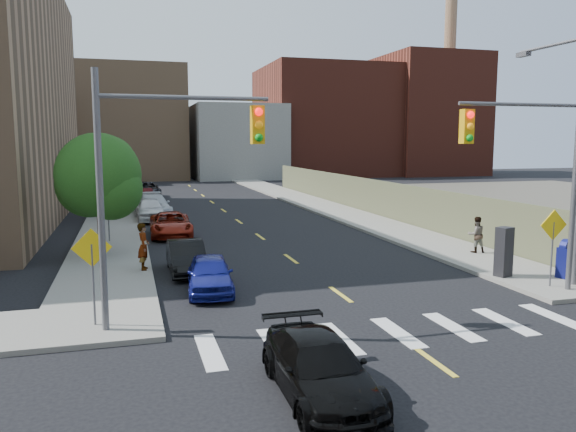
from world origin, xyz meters
TOP-DOWN VIEW (x-y plane):
  - ground at (0.00, 0.00)m, footprint 160.00×160.00m
  - sidewalk_nw at (-7.75, 41.50)m, footprint 3.50×73.00m
  - sidewalk_ne at (7.75, 41.50)m, footprint 3.50×73.00m
  - fence_north at (9.60, 28.00)m, footprint 0.12×44.00m
  - gravel_lot at (28.00, 30.00)m, footprint 36.00×42.00m
  - bg_bldg_west at (-22.00, 70.00)m, footprint 14.00×18.00m
  - bg_bldg_midwest at (-6.00, 72.00)m, footprint 14.00×16.00m
  - bg_bldg_center at (8.00, 70.00)m, footprint 12.00×16.00m
  - bg_bldg_east at (22.00, 72.00)m, footprint 18.00×18.00m
  - bg_bldg_fareast at (38.00, 70.00)m, footprint 14.00×16.00m
  - smokestack at (42.00, 70.00)m, footprint 1.80×1.80m
  - signal_nw at (-5.98, 6.00)m, footprint 4.59×0.30m
  - signal_ne at (5.98, 6.00)m, footprint 4.59×0.30m
  - streetlight_ne at (8.20, 6.90)m, footprint 0.25×3.70m
  - warn_sign_nw at (-7.80, 6.50)m, footprint 1.06×0.06m
  - warn_sign_ne at (7.20, 6.50)m, footprint 1.06×0.06m
  - warn_sign_midwest at (-7.80, 20.00)m, footprint 1.06×0.06m
  - tree_west_near at (-8.00, 16.05)m, footprint 3.66×3.64m
  - tree_west_far at (-8.00, 31.05)m, footprint 3.66×3.64m
  - parked_car_blue at (-4.20, 9.54)m, footprint 1.87×3.87m
  - parked_car_black at (-4.68, 12.65)m, footprint 1.37×3.85m
  - parked_car_red at (-4.63, 21.54)m, footprint 2.28×4.76m
  - parked_car_silver at (-5.24, 29.88)m, footprint 2.59×5.53m
  - parked_car_white at (-5.50, 27.93)m, footprint 1.88×4.44m
  - parked_car_maroon at (-5.50, 38.87)m, footprint 1.66×3.81m
  - parked_car_grey at (-5.27, 42.88)m, footprint 2.58×5.42m
  - black_sedan at (-3.20, 0.97)m, footprint 1.71×4.19m
  - mailbox at (8.63, 7.36)m, footprint 0.68×0.58m
  - payphone at (6.55, 8.19)m, footprint 0.66×0.59m
  - pedestrian_west at (-6.30, 13.00)m, footprint 0.50×0.71m
  - pedestrian_east at (8.25, 12.39)m, footprint 0.88×0.74m

SIDE VIEW (x-z plane):
  - ground at x=0.00m, z-range 0.00..0.00m
  - gravel_lot at x=28.00m, z-range 0.00..0.06m
  - sidewalk_nw at x=-7.75m, z-range 0.00..0.15m
  - sidewalk_ne at x=7.75m, z-range 0.00..0.15m
  - black_sedan at x=-3.20m, z-range 0.00..1.22m
  - parked_car_maroon at x=-5.50m, z-range 0.00..1.22m
  - parked_car_black at x=-4.68m, z-range 0.00..1.27m
  - parked_car_blue at x=-4.20m, z-range 0.00..1.27m
  - parked_car_red at x=-4.63m, z-range 0.00..1.31m
  - parked_car_grey at x=-5.27m, z-range 0.00..1.49m
  - parked_car_white at x=-5.50m, z-range 0.00..1.50m
  - parked_car_silver at x=-5.24m, z-range 0.00..1.56m
  - mailbox at x=8.63m, z-range 0.13..1.57m
  - pedestrian_east at x=8.25m, z-range 0.15..1.78m
  - pedestrian_west at x=-6.30m, z-range 0.15..1.99m
  - payphone at x=6.55m, z-range 0.15..2.00m
  - fence_north at x=9.60m, z-range 0.00..2.50m
  - warn_sign_nw at x=-7.80m, z-range 0.58..3.41m
  - warn_sign_ne at x=7.20m, z-range 0.58..3.41m
  - warn_sign_midwest at x=-7.80m, z-range 0.58..3.41m
  - tree_west_near at x=-8.00m, z-range 0.72..6.24m
  - tree_west_far at x=-8.00m, z-range 0.72..6.24m
  - signal_nw at x=-5.98m, z-range 1.03..8.03m
  - signal_ne at x=5.98m, z-range 1.03..8.03m
  - bg_bldg_center at x=8.00m, z-range 0.00..10.00m
  - streetlight_ne at x=8.20m, z-range 0.72..9.72m
  - bg_bldg_west at x=-22.00m, z-range 0.00..12.00m
  - bg_bldg_midwest at x=-6.00m, z-range 0.00..15.00m
  - bg_bldg_east at x=22.00m, z-range 0.00..16.00m
  - bg_bldg_fareast at x=38.00m, z-range 0.00..18.00m
  - smokestack at x=42.00m, z-range 0.00..28.00m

